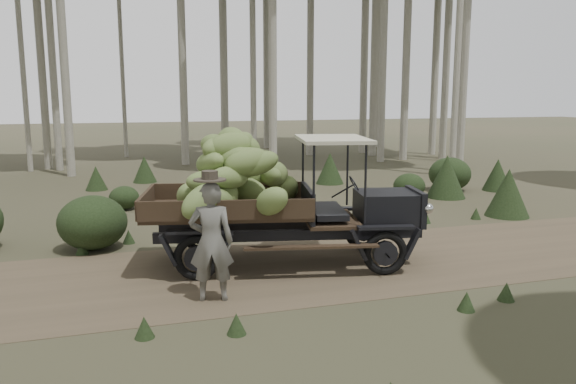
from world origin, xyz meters
name	(u,v)px	position (x,y,z in m)	size (l,w,h in m)	color
ground	(381,260)	(0.00, 0.00, 0.00)	(120.00, 120.00, 0.00)	#473D2B
dirt_track	(381,259)	(0.00, 0.00, 0.00)	(70.00, 4.00, 0.01)	brown
banana_truck	(260,186)	(-2.35, 0.36, 1.53)	(5.51, 2.94, 2.64)	black
farmer	(211,240)	(-3.55, -1.21, 0.98)	(0.77, 0.60, 2.06)	#5F5E57
undergrowth	(324,230)	(-0.98, 0.57, 0.54)	(20.49, 23.89, 1.35)	#233319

